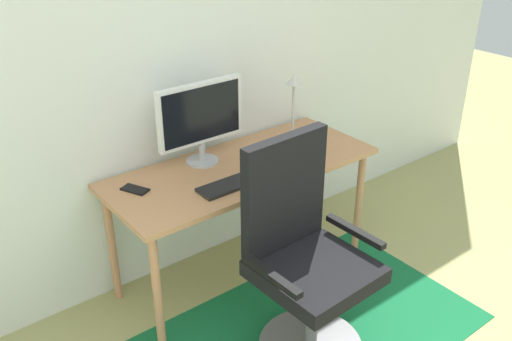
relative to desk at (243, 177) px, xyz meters
The scene contains 10 objects.
wall_back 0.82m from the desk, 130.32° to the left, with size 6.00×0.10×2.60m, color silver.
area_rug 0.91m from the desk, 101.39° to the right, with size 1.93×1.07×0.01m, color #146537.
desk is the anchor object (origin of this frame).
monitor 0.41m from the desk, 131.22° to the left, with size 0.51×0.18×0.46m.
keyboard 0.23m from the desk, 134.30° to the right, with size 0.43×0.13×0.02m, color black.
computer_mouse 0.25m from the desk, 29.18° to the right, with size 0.06×0.10×0.03m, color black.
coffee_cup 0.40m from the desk, 30.06° to the right, with size 0.08×0.08×0.09m, color #A4152C.
cell_phone 0.61m from the desk, 169.98° to the left, with size 0.07×0.14×0.01m, color black.
desk_lamp 0.51m from the desk, ahead, with size 0.11×0.11×0.45m.
office_chair 0.70m from the desk, 101.09° to the right, with size 0.59×0.52×1.11m.
Camera 1 is at (-1.31, -0.41, 2.11)m, focal length 39.47 mm.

